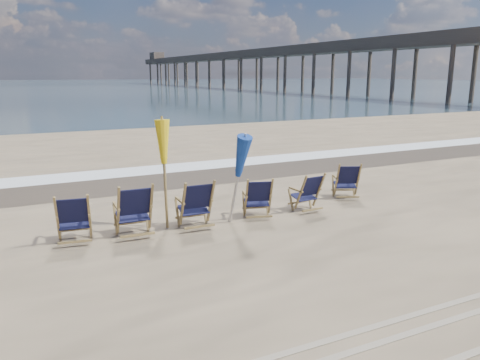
{
  "coord_description": "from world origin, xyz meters",
  "views": [
    {
      "loc": [
        -4.05,
        -6.09,
        3.01
      ],
      "look_at": [
        0.0,
        2.2,
        0.9
      ],
      "focal_mm": 35.0,
      "sensor_mm": 36.0,
      "label": 1
    }
  ],
  "objects_px": {
    "beach_chair_0": "(90,218)",
    "beach_chair_1": "(151,209)",
    "beach_chair_3": "(271,198)",
    "beach_chair_5": "(358,181)",
    "beach_chair_2": "(211,203)",
    "umbrella_blue": "(236,156)",
    "umbrella_yellow": "(164,148)",
    "fishing_pier": "(254,65)",
    "beach_chair_4": "(319,191)"
  },
  "relations": [
    {
      "from": "umbrella_yellow",
      "to": "umbrella_blue",
      "type": "height_order",
      "value": "umbrella_yellow"
    },
    {
      "from": "beach_chair_1",
      "to": "beach_chair_3",
      "type": "height_order",
      "value": "beach_chair_1"
    },
    {
      "from": "beach_chair_0",
      "to": "umbrella_yellow",
      "type": "xyz_separation_m",
      "value": [
        1.51,
        0.3,
        1.12
      ]
    },
    {
      "from": "umbrella_yellow",
      "to": "beach_chair_2",
      "type": "bearing_deg",
      "value": -30.35
    },
    {
      "from": "beach_chair_0",
      "to": "beach_chair_2",
      "type": "distance_m",
      "value": 2.3
    },
    {
      "from": "beach_chair_5",
      "to": "umbrella_yellow",
      "type": "bearing_deg",
      "value": 23.7
    },
    {
      "from": "beach_chair_0",
      "to": "fishing_pier",
      "type": "distance_m",
      "value": 82.69
    },
    {
      "from": "beach_chair_3",
      "to": "beach_chair_5",
      "type": "xyz_separation_m",
      "value": [
        2.69,
        0.44,
        0.0
      ]
    },
    {
      "from": "beach_chair_0",
      "to": "beach_chair_1",
      "type": "height_order",
      "value": "beach_chair_1"
    },
    {
      "from": "beach_chair_2",
      "to": "umbrella_yellow",
      "type": "bearing_deg",
      "value": -27.96
    },
    {
      "from": "beach_chair_0",
      "to": "beach_chair_1",
      "type": "distance_m",
      "value": 1.1
    },
    {
      "from": "beach_chair_5",
      "to": "umbrella_blue",
      "type": "height_order",
      "value": "umbrella_blue"
    },
    {
      "from": "beach_chair_0",
      "to": "umbrella_blue",
      "type": "relative_size",
      "value": 0.5
    },
    {
      "from": "beach_chair_1",
      "to": "beach_chair_5",
      "type": "bearing_deg",
      "value": -173.41
    },
    {
      "from": "beach_chair_1",
      "to": "umbrella_blue",
      "type": "distance_m",
      "value": 1.93
    },
    {
      "from": "beach_chair_2",
      "to": "umbrella_blue",
      "type": "relative_size",
      "value": 0.53
    },
    {
      "from": "beach_chair_0",
      "to": "beach_chair_5",
      "type": "relative_size",
      "value": 1.04
    },
    {
      "from": "beach_chair_1",
      "to": "beach_chair_4",
      "type": "relative_size",
      "value": 1.19
    },
    {
      "from": "beach_chair_1",
      "to": "beach_chair_3",
      "type": "distance_m",
      "value": 2.55
    },
    {
      "from": "beach_chair_5",
      "to": "umbrella_blue",
      "type": "xyz_separation_m",
      "value": [
        -3.54,
        -0.54,
        0.97
      ]
    },
    {
      "from": "beach_chair_3",
      "to": "beach_chair_5",
      "type": "relative_size",
      "value": 1.0
    },
    {
      "from": "umbrella_yellow",
      "to": "umbrella_blue",
      "type": "bearing_deg",
      "value": -23.63
    },
    {
      "from": "beach_chair_0",
      "to": "umbrella_yellow",
      "type": "relative_size",
      "value": 0.46
    },
    {
      "from": "beach_chair_2",
      "to": "fishing_pier",
      "type": "relative_size",
      "value": 0.01
    },
    {
      "from": "beach_chair_1",
      "to": "beach_chair_4",
      "type": "bearing_deg",
      "value": -177.62
    },
    {
      "from": "beach_chair_3",
      "to": "umbrella_blue",
      "type": "distance_m",
      "value": 1.3
    },
    {
      "from": "beach_chair_0",
      "to": "umbrella_blue",
      "type": "height_order",
      "value": "umbrella_blue"
    },
    {
      "from": "beach_chair_3",
      "to": "umbrella_yellow",
      "type": "relative_size",
      "value": 0.44
    },
    {
      "from": "umbrella_yellow",
      "to": "umbrella_blue",
      "type": "xyz_separation_m",
      "value": [
        1.28,
        -0.56,
        -0.16
      ]
    },
    {
      "from": "beach_chair_0",
      "to": "fishing_pier",
      "type": "relative_size",
      "value": 0.01
    },
    {
      "from": "beach_chair_0",
      "to": "beach_chair_1",
      "type": "xyz_separation_m",
      "value": [
        1.1,
        -0.11,
        0.05
      ]
    },
    {
      "from": "beach_chair_2",
      "to": "fishing_pier",
      "type": "bearing_deg",
      "value": -115.89
    },
    {
      "from": "umbrella_yellow",
      "to": "fishing_pier",
      "type": "xyz_separation_m",
      "value": [
        39.45,
        71.41,
        3.05
      ]
    },
    {
      "from": "umbrella_yellow",
      "to": "fishing_pier",
      "type": "relative_size",
      "value": 0.02
    },
    {
      "from": "beach_chair_2",
      "to": "umbrella_blue",
      "type": "bearing_deg",
      "value": 170.75
    },
    {
      "from": "beach_chair_2",
      "to": "fishing_pier",
      "type": "height_order",
      "value": "fishing_pier"
    },
    {
      "from": "beach_chair_3",
      "to": "fishing_pier",
      "type": "relative_size",
      "value": 0.01
    },
    {
      "from": "beach_chair_2",
      "to": "beach_chair_5",
      "type": "bearing_deg",
      "value": -171.38
    },
    {
      "from": "umbrella_yellow",
      "to": "umbrella_blue",
      "type": "relative_size",
      "value": 1.09
    },
    {
      "from": "beach_chair_1",
      "to": "beach_chair_3",
      "type": "xyz_separation_m",
      "value": [
        2.55,
        -0.05,
        -0.07
      ]
    },
    {
      "from": "beach_chair_2",
      "to": "beach_chair_4",
      "type": "distance_m",
      "value": 2.62
    },
    {
      "from": "beach_chair_1",
      "to": "umbrella_blue",
      "type": "bearing_deg",
      "value": 177.26
    },
    {
      "from": "beach_chair_1",
      "to": "beach_chair_3",
      "type": "relative_size",
      "value": 1.16
    },
    {
      "from": "beach_chair_4",
      "to": "umbrella_blue",
      "type": "xyz_separation_m",
      "value": [
        -2.12,
        -0.16,
        0.99
      ]
    },
    {
      "from": "beach_chair_3",
      "to": "umbrella_blue",
      "type": "xyz_separation_m",
      "value": [
        -0.85,
        -0.1,
        0.98
      ]
    },
    {
      "from": "beach_chair_5",
      "to": "umbrella_yellow",
      "type": "xyz_separation_m",
      "value": [
        -4.83,
        0.02,
        1.14
      ]
    },
    {
      "from": "beach_chair_2",
      "to": "beach_chair_3",
      "type": "distance_m",
      "value": 1.35
    },
    {
      "from": "beach_chair_2",
      "to": "beach_chair_5",
      "type": "relative_size",
      "value": 1.11
    },
    {
      "from": "beach_chair_2",
      "to": "beach_chair_3",
      "type": "bearing_deg",
      "value": -177.6
    },
    {
      "from": "beach_chair_3",
      "to": "umbrella_yellow",
      "type": "height_order",
      "value": "umbrella_yellow"
    }
  ]
}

